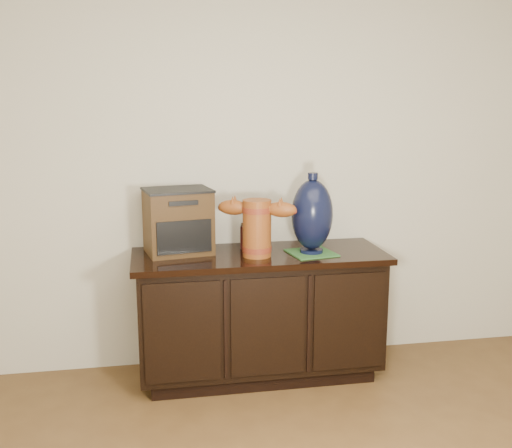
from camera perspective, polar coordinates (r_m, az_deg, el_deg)
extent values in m
plane|color=beige|center=(3.63, -0.46, 6.63)|extent=(4.50, 0.00, 4.50)
cube|color=black|center=(3.71, 0.31, -13.54)|extent=(1.29, 0.45, 0.08)
cube|color=black|center=(3.57, 0.31, -8.30)|extent=(1.40, 0.50, 0.64)
cube|color=black|center=(3.47, 0.32, -3.06)|extent=(1.46, 0.56, 0.03)
cube|color=black|center=(3.28, -7.01, -10.24)|extent=(0.41, 0.01, 0.56)
cube|color=black|center=(3.33, 1.14, -9.78)|extent=(0.41, 0.01, 0.56)
cube|color=black|center=(3.45, 8.85, -9.16)|extent=(0.41, 0.01, 0.56)
cylinder|color=brown|center=(3.36, 0.09, -0.41)|extent=(0.21, 0.21, 0.32)
cylinder|color=#4A150E|center=(3.39, 0.09, -2.37)|extent=(0.22, 0.22, 0.03)
cylinder|color=#4A150E|center=(3.34, 0.09, 1.40)|extent=(0.22, 0.22, 0.03)
ellipsoid|color=brown|center=(3.37, -2.22, 1.59)|extent=(0.19, 0.15, 0.09)
ellipsoid|color=brown|center=(3.31, 2.44, 1.38)|extent=(0.19, 0.15, 0.09)
cube|color=#38230E|center=(3.47, -7.43, 0.19)|extent=(0.41, 0.35, 0.36)
cube|color=black|center=(3.34, -6.83, -1.24)|extent=(0.31, 0.06, 0.19)
cube|color=black|center=(3.43, -7.51, 3.23)|extent=(0.42, 0.36, 0.01)
cube|color=#2D5F2A|center=(3.47, 5.30, -2.75)|extent=(0.29, 0.29, 0.01)
cylinder|color=black|center=(3.47, 5.30, -2.54)|extent=(0.13, 0.13, 0.02)
ellipsoid|color=black|center=(3.42, 5.37, 0.89)|extent=(0.27, 0.27, 0.40)
cylinder|color=black|center=(3.39, 5.44, 4.56)|extent=(0.06, 0.06, 0.04)
cylinder|color=#5F1610|center=(3.55, -1.07, -1.28)|extent=(0.05, 0.05, 0.14)
cylinder|color=silver|center=(3.53, -1.08, -0.02)|extent=(0.05, 0.05, 0.02)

